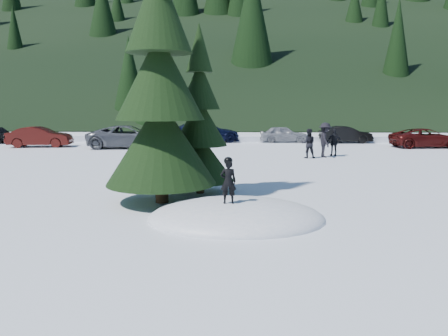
{
  "coord_description": "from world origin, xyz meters",
  "views": [
    {
      "loc": [
        0.09,
        -10.69,
        2.87
      ],
      "look_at": [
        -0.36,
        1.33,
        1.1
      ],
      "focal_mm": 35.0,
      "sensor_mm": 36.0,
      "label": 1
    }
  ],
  "objects_px": {
    "adult_1": "(334,143)",
    "car_2": "(129,137)",
    "car_6": "(426,138)",
    "car_3": "(205,132)",
    "adult_0": "(308,143)",
    "child_skier": "(228,182)",
    "spruce_short": "(200,128)",
    "car_5": "(346,135)",
    "adult_2": "(325,140)",
    "car_4": "(284,134)",
    "car_1": "(40,137)",
    "spruce_tall": "(160,88)"
  },
  "relations": [
    {
      "from": "child_skier",
      "to": "adult_2",
      "type": "bearing_deg",
      "value": -114.67
    },
    {
      "from": "car_3",
      "to": "adult_0",
      "type": "bearing_deg",
      "value": -167.56
    },
    {
      "from": "adult_1",
      "to": "car_4",
      "type": "distance_m",
      "value": 8.89
    },
    {
      "from": "adult_0",
      "to": "adult_2",
      "type": "distance_m",
      "value": 1.06
    },
    {
      "from": "spruce_short",
      "to": "car_2",
      "type": "height_order",
      "value": "spruce_short"
    },
    {
      "from": "spruce_short",
      "to": "car_4",
      "type": "distance_m",
      "value": 19.63
    },
    {
      "from": "adult_2",
      "to": "child_skier",
      "type": "bearing_deg",
      "value": 158.23
    },
    {
      "from": "child_skier",
      "to": "car_2",
      "type": "distance_m",
      "value": 19.18
    },
    {
      "from": "car_5",
      "to": "child_skier",
      "type": "bearing_deg",
      "value": 154.41
    },
    {
      "from": "adult_2",
      "to": "car_5",
      "type": "bearing_deg",
      "value": -21.72
    },
    {
      "from": "car_3",
      "to": "adult_1",
      "type": "bearing_deg",
      "value": -158.24
    },
    {
      "from": "spruce_tall",
      "to": "car_6",
      "type": "height_order",
      "value": "spruce_tall"
    },
    {
      "from": "adult_1",
      "to": "car_2",
      "type": "distance_m",
      "value": 13.08
    },
    {
      "from": "car_5",
      "to": "car_6",
      "type": "relative_size",
      "value": 0.83
    },
    {
      "from": "adult_0",
      "to": "adult_2",
      "type": "xyz_separation_m",
      "value": [
        0.95,
        0.43,
        0.16
      ]
    },
    {
      "from": "car_6",
      "to": "car_3",
      "type": "bearing_deg",
      "value": 73.25
    },
    {
      "from": "adult_0",
      "to": "car_6",
      "type": "height_order",
      "value": "adult_0"
    },
    {
      "from": "car_5",
      "to": "car_3",
      "type": "bearing_deg",
      "value": 84.28
    },
    {
      "from": "spruce_tall",
      "to": "adult_1",
      "type": "height_order",
      "value": "spruce_tall"
    },
    {
      "from": "car_1",
      "to": "car_5",
      "type": "xyz_separation_m",
      "value": [
        21.2,
        3.77,
        -0.06
      ]
    },
    {
      "from": "car_3",
      "to": "car_5",
      "type": "relative_size",
      "value": 1.4
    },
    {
      "from": "car_2",
      "to": "car_4",
      "type": "relative_size",
      "value": 1.48
    },
    {
      "from": "spruce_short",
      "to": "adult_0",
      "type": "distance_m",
      "value": 10.69
    },
    {
      "from": "car_1",
      "to": "child_skier",
      "type": "bearing_deg",
      "value": -152.56
    },
    {
      "from": "spruce_short",
      "to": "child_skier",
      "type": "xyz_separation_m",
      "value": [
        1.01,
        -3.52,
        -1.09
      ]
    },
    {
      "from": "spruce_tall",
      "to": "adult_0",
      "type": "xyz_separation_m",
      "value": [
        5.92,
        10.8,
        -2.54
      ]
    },
    {
      "from": "spruce_tall",
      "to": "adult_2",
      "type": "relative_size",
      "value": 4.58
    },
    {
      "from": "spruce_tall",
      "to": "spruce_short",
      "type": "bearing_deg",
      "value": 54.46
    },
    {
      "from": "adult_0",
      "to": "adult_1",
      "type": "distance_m",
      "value": 1.85
    },
    {
      "from": "spruce_short",
      "to": "adult_0",
      "type": "bearing_deg",
      "value": 62.38
    },
    {
      "from": "car_1",
      "to": "car_2",
      "type": "xyz_separation_m",
      "value": [
        6.16,
        -0.49,
        0.06
      ]
    },
    {
      "from": "spruce_short",
      "to": "car_5",
      "type": "height_order",
      "value": "spruce_short"
    },
    {
      "from": "spruce_short",
      "to": "car_4",
      "type": "relative_size",
      "value": 1.49
    },
    {
      "from": "car_2",
      "to": "car_4",
      "type": "distance_m",
      "value": 11.53
    },
    {
      "from": "car_3",
      "to": "car_4",
      "type": "xyz_separation_m",
      "value": [
        5.89,
        0.42,
        -0.16
      ]
    },
    {
      "from": "spruce_tall",
      "to": "adult_0",
      "type": "relative_size",
      "value": 5.5
    },
    {
      "from": "child_skier",
      "to": "car_2",
      "type": "relative_size",
      "value": 0.2
    },
    {
      "from": "spruce_tall",
      "to": "car_5",
      "type": "relative_size",
      "value": 2.28
    },
    {
      "from": "child_skier",
      "to": "adult_1",
      "type": "distance_m",
      "value": 14.93
    },
    {
      "from": "child_skier",
      "to": "car_4",
      "type": "xyz_separation_m",
      "value": [
        3.54,
        22.56,
        -0.4
      ]
    },
    {
      "from": "car_2",
      "to": "car_4",
      "type": "xyz_separation_m",
      "value": [
        10.53,
        4.7,
        -0.13
      ]
    },
    {
      "from": "child_skier",
      "to": "car_4",
      "type": "relative_size",
      "value": 0.29
    },
    {
      "from": "adult_1",
      "to": "car_1",
      "type": "distance_m",
      "value": 19.15
    },
    {
      "from": "car_6",
      "to": "adult_0",
      "type": "bearing_deg",
      "value": 120.22
    },
    {
      "from": "spruce_tall",
      "to": "car_3",
      "type": "relative_size",
      "value": 1.62
    },
    {
      "from": "adult_1",
      "to": "car_2",
      "type": "xyz_separation_m",
      "value": [
        -12.46,
        3.97,
        -0.01
      ]
    },
    {
      "from": "car_4",
      "to": "spruce_short",
      "type": "bearing_deg",
      "value": 164.89
    },
    {
      "from": "adult_0",
      "to": "car_6",
      "type": "distance_m",
      "value": 10.52
    },
    {
      "from": "adult_1",
      "to": "car_6",
      "type": "relative_size",
      "value": 0.33
    },
    {
      "from": "spruce_short",
      "to": "adult_0",
      "type": "height_order",
      "value": "spruce_short"
    }
  ]
}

